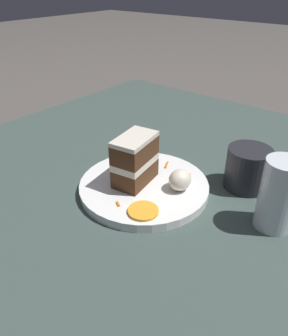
# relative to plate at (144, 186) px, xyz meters

# --- Properties ---
(ground_plane) EXTENTS (6.00, 6.00, 0.00)m
(ground_plane) POSITION_rel_plate_xyz_m (0.01, 0.01, -0.05)
(ground_plane) COLOR #4C4742
(ground_plane) RESTS_ON ground
(dining_table) EXTENTS (1.25, 1.12, 0.04)m
(dining_table) POSITION_rel_plate_xyz_m (0.01, 0.01, -0.03)
(dining_table) COLOR #384742
(dining_table) RESTS_ON ground
(plate) EXTENTS (0.26, 0.26, 0.02)m
(plate) POSITION_rel_plate_xyz_m (0.00, 0.00, 0.00)
(plate) COLOR white
(plate) RESTS_ON dining_table
(cake_slice) EXTENTS (0.10, 0.07, 0.10)m
(cake_slice) POSITION_rel_plate_xyz_m (0.01, -0.02, 0.06)
(cake_slice) COLOR #4C2D19
(cake_slice) RESTS_ON plate
(cream_dollop) EXTENTS (0.05, 0.04, 0.04)m
(cream_dollop) POSITION_rel_plate_xyz_m (-0.03, 0.07, 0.03)
(cream_dollop) COLOR silver
(cream_dollop) RESTS_ON plate
(orange_garnish) EXTENTS (0.06, 0.06, 0.01)m
(orange_garnish) POSITION_rel_plate_xyz_m (0.07, 0.06, 0.01)
(orange_garnish) COLOR orange
(orange_garnish) RESTS_ON plate
(carrot_shreds_scatter) EXTENTS (0.19, 0.11, 0.00)m
(carrot_shreds_scatter) POSITION_rel_plate_xyz_m (-0.05, 0.00, 0.01)
(carrot_shreds_scatter) COLOR orange
(carrot_shreds_scatter) RESTS_ON plate
(drinking_glass) EXTENTS (0.07, 0.07, 0.13)m
(drinking_glass) POSITION_rel_plate_xyz_m (-0.06, 0.24, 0.05)
(drinking_glass) COLOR silver
(drinking_glass) RESTS_ON dining_table
(coffee_mug) EXTENTS (0.09, 0.09, 0.09)m
(coffee_mug) POSITION_rel_plate_xyz_m (-0.14, 0.16, 0.04)
(coffee_mug) COLOR #232328
(coffee_mug) RESTS_ON dining_table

